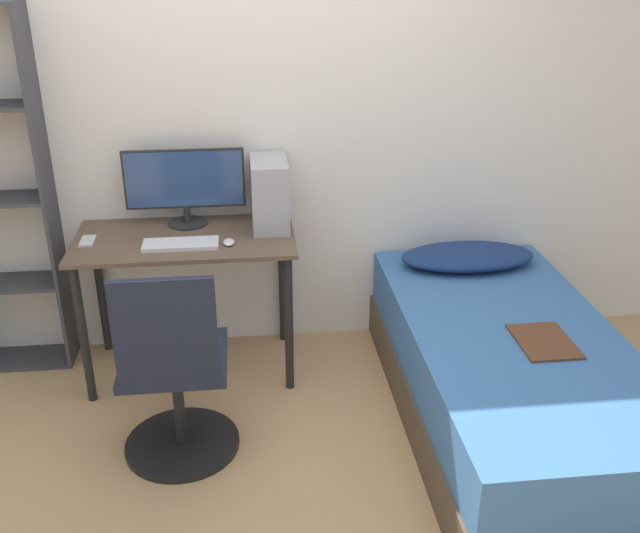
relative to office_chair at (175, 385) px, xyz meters
name	(u,v)px	position (x,y,z in m)	size (l,w,h in m)	color
ground_plane	(263,503)	(0.35, -0.36, -0.37)	(14.00, 14.00, 0.00)	tan
wall_back	(245,126)	(0.35, 1.07, 0.88)	(8.00, 0.05, 2.50)	silver
desk	(186,258)	(0.02, 0.74, 0.28)	(1.11, 0.61, 0.77)	brown
office_chair	(175,385)	(0.00, 0.00, 0.00)	(0.52, 0.52, 0.95)	black
bed	(508,379)	(1.53, 0.06, -0.12)	(0.97, 1.98, 0.52)	#4C3D2D
pillow	(467,256)	(1.53, 0.79, 0.20)	(0.73, 0.36, 0.11)	navy
magazine	(544,341)	(1.62, -0.06, 0.15)	(0.24, 0.32, 0.01)	#56331E
monitor	(185,183)	(0.03, 0.93, 0.62)	(0.62, 0.21, 0.40)	black
keyboard	(181,244)	(0.01, 0.62, 0.41)	(0.37, 0.15, 0.02)	silver
pc_tower	(270,193)	(0.47, 0.85, 0.57)	(0.19, 0.35, 0.36)	#99999E
mouse	(229,242)	(0.25, 0.62, 0.41)	(0.06, 0.09, 0.02)	silver
phone	(88,241)	(-0.45, 0.73, 0.40)	(0.07, 0.14, 0.01)	#B7B7BC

